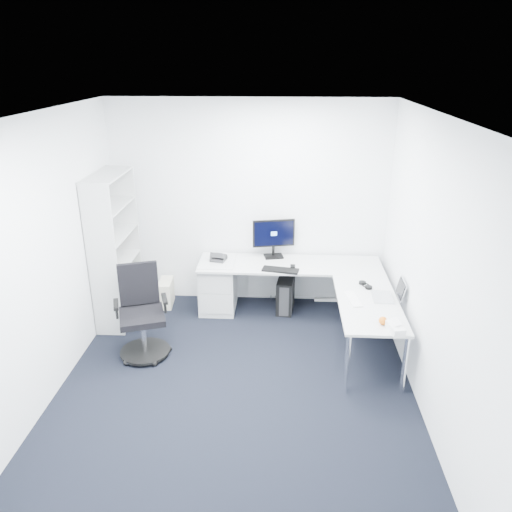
# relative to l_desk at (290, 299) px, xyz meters

# --- Properties ---
(ground) EXTENTS (4.20, 4.20, 0.00)m
(ground) POSITION_rel_l_desk_xyz_m (-0.55, -1.40, -0.34)
(ground) COLOR black
(ceiling) EXTENTS (4.20, 4.20, 0.00)m
(ceiling) POSITION_rel_l_desk_xyz_m (-0.55, -1.40, 2.36)
(ceiling) COLOR white
(wall_back) EXTENTS (3.60, 0.02, 2.70)m
(wall_back) POSITION_rel_l_desk_xyz_m (-0.55, 0.70, 1.01)
(wall_back) COLOR white
(wall_back) RESTS_ON ground
(wall_front) EXTENTS (3.60, 0.02, 2.70)m
(wall_front) POSITION_rel_l_desk_xyz_m (-0.55, -3.50, 1.01)
(wall_front) COLOR white
(wall_front) RESTS_ON ground
(wall_left) EXTENTS (0.02, 4.20, 2.70)m
(wall_left) POSITION_rel_l_desk_xyz_m (-2.35, -1.40, 1.01)
(wall_left) COLOR white
(wall_left) RESTS_ON ground
(wall_right) EXTENTS (0.02, 4.20, 2.70)m
(wall_right) POSITION_rel_l_desk_xyz_m (1.25, -1.40, 1.01)
(wall_right) COLOR white
(wall_right) RESTS_ON ground
(l_desk) EXTENTS (2.34, 1.31, 0.68)m
(l_desk) POSITION_rel_l_desk_xyz_m (0.00, 0.00, 0.00)
(l_desk) COLOR #B8BBBB
(l_desk) RESTS_ON ground
(drawer_pedestal) EXTENTS (0.45, 0.57, 0.70)m
(drawer_pedestal) POSITION_rel_l_desk_xyz_m (-0.94, 0.35, 0.01)
(drawer_pedestal) COLOR #B8BBBB
(drawer_pedestal) RESTS_ON ground
(bookshelf) EXTENTS (0.37, 0.94, 1.88)m
(bookshelf) POSITION_rel_l_desk_xyz_m (-2.17, 0.05, 0.60)
(bookshelf) COLOR #BBBEBD
(bookshelf) RESTS_ON ground
(task_chair) EXTENTS (0.74, 0.74, 1.04)m
(task_chair) POSITION_rel_l_desk_xyz_m (-1.63, -0.82, 0.18)
(task_chair) COLOR black
(task_chair) RESTS_ON ground
(black_pc_tower) EXTENTS (0.25, 0.48, 0.45)m
(black_pc_tower) POSITION_rel_l_desk_xyz_m (-0.05, 0.37, -0.12)
(black_pc_tower) COLOR black
(black_pc_tower) RESTS_ON ground
(beige_pc_tower) EXTENTS (0.19, 0.38, 0.35)m
(beige_pc_tower) POSITION_rel_l_desk_xyz_m (-1.66, 0.42, -0.16)
(beige_pc_tower) COLOR beige
(beige_pc_tower) RESTS_ON ground
(power_strip) EXTENTS (0.32, 0.06, 0.04)m
(power_strip) POSITION_rel_l_desk_xyz_m (0.52, 0.65, -0.32)
(power_strip) COLOR silver
(power_strip) RESTS_ON ground
(monitor) EXTENTS (0.58, 0.29, 0.53)m
(monitor) POSITION_rel_l_desk_xyz_m (-0.22, 0.54, 0.61)
(monitor) COLOR black
(monitor) RESTS_ON l_desk
(black_keyboard) EXTENTS (0.47, 0.24, 0.02)m
(black_keyboard) POSITION_rel_l_desk_xyz_m (-0.12, 0.09, 0.35)
(black_keyboard) COLOR black
(black_keyboard) RESTS_ON l_desk
(mouse) EXTENTS (0.06, 0.10, 0.03)m
(mouse) POSITION_rel_l_desk_xyz_m (0.03, 0.18, 0.36)
(mouse) COLOR black
(mouse) RESTS_ON l_desk
(desk_phone) EXTENTS (0.22, 0.22, 0.13)m
(desk_phone) POSITION_rel_l_desk_xyz_m (-0.92, 0.35, 0.41)
(desk_phone) COLOR #29292B
(desk_phone) RESTS_ON l_desk
(laptop) EXTENTS (0.33, 0.32, 0.23)m
(laptop) POSITION_rel_l_desk_xyz_m (1.01, -0.59, 0.45)
(laptop) COLOR silver
(laptop) RESTS_ON l_desk
(white_keyboard) EXTENTS (0.17, 0.39, 0.01)m
(white_keyboard) POSITION_rel_l_desk_xyz_m (0.68, -0.65, 0.35)
(white_keyboard) COLOR silver
(white_keyboard) RESTS_ON l_desk
(headphones) EXTENTS (0.19, 0.23, 0.05)m
(headphones) POSITION_rel_l_desk_xyz_m (0.87, -0.30, 0.37)
(headphones) COLOR black
(headphones) RESTS_ON l_desk
(orange_fruit) EXTENTS (0.08, 0.08, 0.08)m
(orange_fruit) POSITION_rel_l_desk_xyz_m (0.91, -1.19, 0.38)
(orange_fruit) COLOR orange
(orange_fruit) RESTS_ON l_desk
(tissue_box) EXTENTS (0.16, 0.24, 0.08)m
(tissue_box) POSITION_rel_l_desk_xyz_m (1.00, -1.33, 0.38)
(tissue_box) COLOR silver
(tissue_box) RESTS_ON l_desk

